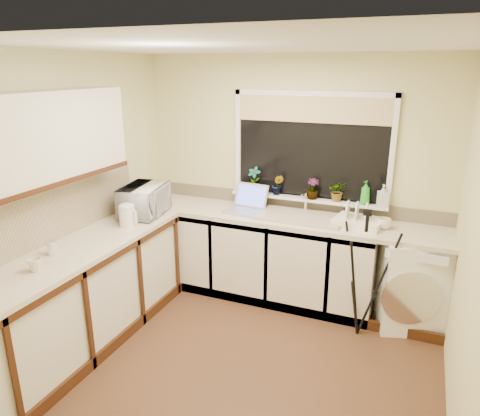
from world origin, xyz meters
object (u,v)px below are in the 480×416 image
Objects in this scene: kettle at (127,216)px; plant_a at (254,180)px; plant_d at (338,191)px; cup_left at (35,265)px; dish_rack at (358,222)px; steel_jar at (53,248)px; cup_back at (384,224)px; laptop at (247,204)px; washing_machine at (413,281)px; plant_c at (313,189)px; tripod at (362,275)px; soap_bottle_clear at (383,195)px; microwave at (144,200)px; soap_bottle_green at (365,193)px; plant_b at (278,185)px.

kettle is 0.72× the size of plant_a.
cup_left is (-1.78, -2.12, -0.20)m from plant_d.
plant_d is at bearing 148.74° from dish_rack.
steel_jar reaches higher than cup_back.
laptop is 1.13m from dish_rack.
plant_c is (-1.03, 0.19, 0.73)m from washing_machine.
tripod is 0.83m from soap_bottle_clear.
soap_bottle_clear is (-0.35, 0.21, 0.73)m from washing_machine.
plant_c reaches higher than kettle.
microwave is at bearing -158.26° from plant_d.
soap_bottle_green is (-0.10, 0.60, 0.58)m from tripod.
plant_a is at bearing 50.68° from kettle.
plant_b is at bearing -179.87° from soap_bottle_green.
plant_c reaches higher than washing_machine.
soap_bottle_clear is at bearing 2.35° from soap_bottle_green.
cup_back is (1.09, -0.21, -0.21)m from plant_b.
washing_machine is 4.10× the size of plant_c.
plant_a reaches higher than tripod.
kettle is 1.90× the size of cup_left.
soap_bottle_green is (2.00, 1.04, 0.17)m from kettle.
cup_back is (2.26, 0.48, -0.10)m from microwave.
tripod is at bearing -97.30° from microwave.
plant_a is 2.30m from cup_left.
steel_jar is 1.13m from microwave.
kettle is 1.82m from plant_c.
dish_rack is at bearing -131.60° from soap_bottle_clear.
plant_b is 0.88m from soap_bottle_green.
tripod reaches higher than cup_left.
plant_a reaches higher than soap_bottle_clear.
soap_bottle_clear is (0.16, 0.01, -0.01)m from soap_bottle_green.
soap_bottle_green is at bearing 85.47° from tripod.
plant_a reaches higher than cup_left.
tripod reaches higher than laptop.
microwave is at bearing 90.24° from cup_left.
plant_b is at bearing -179.52° from soap_bottle_clear.
kettle reaches higher than steel_jar.
steel_jar is at bearing 164.96° from microwave.
dish_rack is at bearing 176.43° from cup_back.
soap_bottle_green is at bearing -0.34° from plant_a.
microwave is at bearing -156.85° from dish_rack.
washing_machine is 2.15× the size of laptop.
soap_bottle_clear is (0.18, 0.20, 0.22)m from dish_rack.
plant_a is at bearing 179.66° from soap_bottle_green.
dish_rack is 2.78m from cup_left.
plant_d is (1.88, 1.83, 0.19)m from steel_jar.
laptop is 1.37m from tripod.
plant_a reaches higher than dish_rack.
washing_machine is 1.83m from plant_a.
cup_back reaches higher than dish_rack.
soap_bottle_green reaches higher than cup_left.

